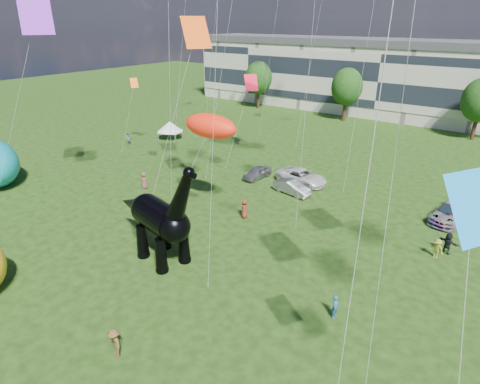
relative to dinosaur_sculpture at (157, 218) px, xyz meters
The scene contains 12 objects.
ground 7.59m from the dinosaur_sculpture, 34.88° to the right, with size 220.00×220.00×0.00m, color #16330C.
terrace_row 58.20m from the dinosaur_sculpture, 92.35° to the left, with size 78.00×11.00×12.00m, color beige.
tree_far_left 54.89m from the dinosaur_sculpture, 116.42° to the left, with size 5.20×5.20×9.44m.
tree_mid_left 49.59m from the dinosaur_sculpture, 97.41° to the left, with size 5.20×5.20×9.44m.
dinosaur_sculpture is the anchor object (origin of this frame).
car_silver 18.03m from the dinosaur_sculpture, 100.18° to the left, with size 1.56×3.88×1.32m, color #B2B1B6.
car_grey 16.46m from the dinosaur_sculpture, 82.52° to the left, with size 1.42×4.08×1.34m, color gray.
car_white 19.37m from the dinosaur_sculpture, 85.35° to the left, with size 2.58×5.60×1.56m, color silver.
car_dark 25.46m from the dinosaur_sculpture, 49.84° to the left, with size 2.30×5.65×1.64m, color #595960.
gazebo_left 32.32m from the dinosaur_sculpture, 134.20° to the left, with size 4.84×4.84×2.58m.
visitors 10.47m from the dinosaur_sculpture, 65.16° to the left, with size 50.26×39.29×1.80m.
kites 27.88m from the dinosaur_sculpture, 63.06° to the left, with size 57.41×53.87×29.40m.
Camera 1 is at (14.52, -13.26, 16.55)m, focal length 30.00 mm.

